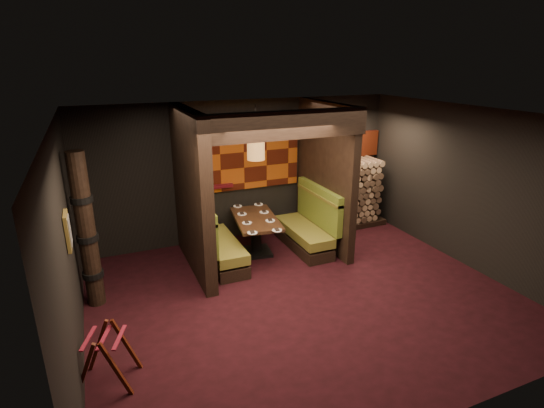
{
  "coord_description": "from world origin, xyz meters",
  "views": [
    {
      "loc": [
        -2.81,
        -5.26,
        3.61
      ],
      "look_at": [
        0.0,
        1.3,
        1.15
      ],
      "focal_mm": 28.0,
      "sensor_mm": 36.0,
      "label": 1
    }
  ],
  "objects_px": {
    "booth_bench_right": "(308,228)",
    "firewood_stack": "(348,194)",
    "pendant_lamp": "(256,147)",
    "totem_column": "(87,232)",
    "booth_bench_left": "(216,244)",
    "luggage_rack": "(106,355)",
    "dining_table": "(256,229)"
  },
  "relations": [
    {
      "from": "dining_table",
      "to": "booth_bench_left",
      "type": "bearing_deg",
      "value": -171.13
    },
    {
      "from": "pendant_lamp",
      "to": "luggage_rack",
      "type": "height_order",
      "value": "pendant_lamp"
    },
    {
      "from": "booth_bench_right",
      "to": "firewood_stack",
      "type": "bearing_deg",
      "value": 27.35
    },
    {
      "from": "dining_table",
      "to": "totem_column",
      "type": "bearing_deg",
      "value": -166.9
    },
    {
      "from": "pendant_lamp",
      "to": "luggage_rack",
      "type": "distance_m",
      "value": 4.17
    },
    {
      "from": "booth_bench_right",
      "to": "luggage_rack",
      "type": "relative_size",
      "value": 2.0
    },
    {
      "from": "totem_column",
      "to": "firewood_stack",
      "type": "relative_size",
      "value": 1.39
    },
    {
      "from": "pendant_lamp",
      "to": "firewood_stack",
      "type": "distance_m",
      "value": 2.84
    },
    {
      "from": "pendant_lamp",
      "to": "luggage_rack",
      "type": "xyz_separation_m",
      "value": [
        -2.84,
        -2.51,
        -1.73
      ]
    },
    {
      "from": "luggage_rack",
      "to": "booth_bench_left",
      "type": "bearing_deg",
      "value": 50.44
    },
    {
      "from": "booth_bench_left",
      "to": "firewood_stack",
      "type": "height_order",
      "value": "firewood_stack"
    },
    {
      "from": "luggage_rack",
      "to": "dining_table",
      "type": "bearing_deg",
      "value": 42.04
    },
    {
      "from": "booth_bench_left",
      "to": "dining_table",
      "type": "bearing_deg",
      "value": 8.87
    },
    {
      "from": "dining_table",
      "to": "pendant_lamp",
      "type": "relative_size",
      "value": 1.55
    },
    {
      "from": "dining_table",
      "to": "totem_column",
      "type": "height_order",
      "value": "totem_column"
    },
    {
      "from": "booth_bench_left",
      "to": "totem_column",
      "type": "distance_m",
      "value": 2.3
    },
    {
      "from": "booth_bench_right",
      "to": "luggage_rack",
      "type": "bearing_deg",
      "value": -148.07
    },
    {
      "from": "dining_table",
      "to": "booth_bench_right",
      "type": "bearing_deg",
      "value": -6.98
    },
    {
      "from": "luggage_rack",
      "to": "booth_bench_right",
      "type": "bearing_deg",
      "value": 31.93
    },
    {
      "from": "totem_column",
      "to": "firewood_stack",
      "type": "distance_m",
      "value": 5.5
    },
    {
      "from": "booth_bench_right",
      "to": "totem_column",
      "type": "xyz_separation_m",
      "value": [
        -3.98,
        -0.55,
        0.79
      ]
    },
    {
      "from": "luggage_rack",
      "to": "totem_column",
      "type": "xyz_separation_m",
      "value": [
        -0.08,
        1.88,
        0.82
      ]
    },
    {
      "from": "booth_bench_left",
      "to": "pendant_lamp",
      "type": "height_order",
      "value": "pendant_lamp"
    },
    {
      "from": "luggage_rack",
      "to": "firewood_stack",
      "type": "height_order",
      "value": "firewood_stack"
    },
    {
      "from": "booth_bench_left",
      "to": "pendant_lamp",
      "type": "bearing_deg",
      "value": 5.48
    },
    {
      "from": "pendant_lamp",
      "to": "totem_column",
      "type": "height_order",
      "value": "pendant_lamp"
    },
    {
      "from": "booth_bench_left",
      "to": "booth_bench_right",
      "type": "xyz_separation_m",
      "value": [
        1.89,
        0.0,
        0.0
      ]
    },
    {
      "from": "booth_bench_right",
      "to": "firewood_stack",
      "type": "distance_m",
      "value": 1.56
    },
    {
      "from": "booth_bench_left",
      "to": "firewood_stack",
      "type": "distance_m",
      "value": 3.34
    },
    {
      "from": "booth_bench_right",
      "to": "firewood_stack",
      "type": "relative_size",
      "value": 0.92
    },
    {
      "from": "pendant_lamp",
      "to": "firewood_stack",
      "type": "xyz_separation_m",
      "value": [
        2.41,
        0.62,
        -1.35
      ]
    },
    {
      "from": "dining_table",
      "to": "firewood_stack",
      "type": "xyz_separation_m",
      "value": [
        2.41,
        0.57,
        0.24
      ]
    }
  ]
}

